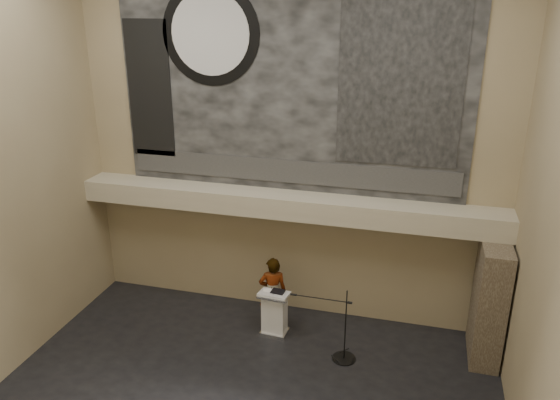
% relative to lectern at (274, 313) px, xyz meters
% --- Properties ---
extents(wall_back, '(10.00, 0.02, 8.50)m').
position_rel_lectern_xyz_m(wall_back, '(0.01, 1.26, 3.70)').
color(wall_back, '#8C7A58').
rests_on(wall_back, floor).
extents(wall_front, '(10.00, 0.02, 8.50)m').
position_rel_lectern_xyz_m(wall_front, '(0.01, -6.74, 3.70)').
color(wall_front, '#8C7A58').
rests_on(wall_front, floor).
extents(soffit, '(10.00, 0.80, 0.50)m').
position_rel_lectern_xyz_m(soffit, '(0.01, 0.86, 2.40)').
color(soffit, tan).
rests_on(soffit, wall_back).
extents(sprinkler_left, '(0.04, 0.04, 0.06)m').
position_rel_lectern_xyz_m(sprinkler_left, '(-1.59, 0.81, 2.12)').
color(sprinkler_left, '#B2893D').
rests_on(sprinkler_left, soffit).
extents(sprinkler_right, '(0.04, 0.04, 0.06)m').
position_rel_lectern_xyz_m(sprinkler_right, '(1.91, 0.81, 2.12)').
color(sprinkler_right, '#B2893D').
rests_on(sprinkler_right, soffit).
extents(banner, '(8.00, 0.05, 5.00)m').
position_rel_lectern_xyz_m(banner, '(0.01, 1.23, 5.15)').
color(banner, black).
rests_on(banner, wall_back).
extents(banner_text_strip, '(7.76, 0.02, 0.55)m').
position_rel_lectern_xyz_m(banner_text_strip, '(0.01, 1.19, 3.10)').
color(banner_text_strip, '#2D2D2D').
rests_on(banner_text_strip, banner).
extents(banner_clock_rim, '(2.30, 0.02, 2.30)m').
position_rel_lectern_xyz_m(banner_clock_rim, '(-1.79, 1.19, 6.15)').
color(banner_clock_rim, black).
rests_on(banner_clock_rim, banner).
extents(banner_clock_face, '(1.84, 0.02, 1.84)m').
position_rel_lectern_xyz_m(banner_clock_face, '(-1.79, 1.17, 6.15)').
color(banner_clock_face, silver).
rests_on(banner_clock_face, banner).
extents(banner_building_print, '(2.60, 0.02, 3.60)m').
position_rel_lectern_xyz_m(banner_building_print, '(2.41, 1.19, 5.25)').
color(banner_building_print, black).
rests_on(banner_building_print, banner).
extents(banner_brick_print, '(1.10, 0.02, 3.20)m').
position_rel_lectern_xyz_m(banner_brick_print, '(-3.39, 1.19, 4.85)').
color(banner_brick_print, black).
rests_on(banner_brick_print, banner).
extents(stone_pier, '(0.60, 1.40, 2.70)m').
position_rel_lectern_xyz_m(stone_pier, '(4.66, 0.41, 0.80)').
color(stone_pier, '#423629').
rests_on(stone_pier, floor).
extents(lectern, '(0.71, 0.53, 1.13)m').
position_rel_lectern_xyz_m(lectern, '(0.00, 0.00, 0.00)').
color(lectern, silver).
rests_on(lectern, floor).
extents(binder, '(0.32, 0.27, 0.04)m').
position_rel_lectern_xyz_m(binder, '(0.08, 0.02, 0.56)').
color(binder, black).
rests_on(binder, lectern).
extents(papers, '(0.29, 0.35, 0.00)m').
position_rel_lectern_xyz_m(papers, '(-0.15, -0.02, 0.55)').
color(papers, white).
rests_on(papers, lectern).
extents(speaker_person, '(0.76, 0.62, 1.81)m').
position_rel_lectern_xyz_m(speaker_person, '(-0.13, 0.30, 0.35)').
color(speaker_person, silver).
rests_on(speaker_person, floor).
extents(mic_stand, '(1.48, 0.52, 1.70)m').
position_rel_lectern_xyz_m(mic_stand, '(1.69, -0.54, -0.30)').
color(mic_stand, black).
rests_on(mic_stand, floor).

